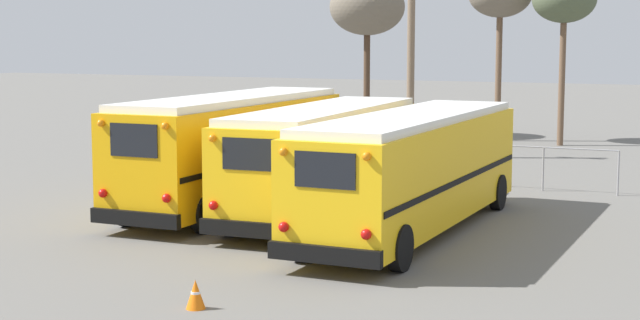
{
  "coord_description": "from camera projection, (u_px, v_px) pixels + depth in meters",
  "views": [
    {
      "loc": [
        10.7,
        -23.36,
        4.94
      ],
      "look_at": [
        0.0,
        0.69,
        1.59
      ],
      "focal_mm": 55.0,
      "sensor_mm": 36.0,
      "label": 1
    }
  ],
  "objects": [
    {
      "name": "school_bus_0",
      "position": [
        233.0,
        147.0,
        28.12
      ],
      "size": [
        2.61,
        10.05,
        3.24
      ],
      "color": "#E5A00C",
      "rests_on": "ground"
    },
    {
      "name": "bare_tree_1",
      "position": [
        564.0,
        1.0,
        43.45
      ],
      "size": [
        2.84,
        2.84,
        7.62
      ],
      "color": "brown",
      "rests_on": "ground"
    },
    {
      "name": "traffic_cone",
      "position": [
        196.0,
        294.0,
        17.78
      ],
      "size": [
        0.36,
        0.36,
        0.54
      ],
      "color": "orange",
      "rests_on": "ground"
    },
    {
      "name": "ground_plane",
      "position": [
        310.0,
        222.0,
        26.11
      ],
      "size": [
        160.0,
        160.0,
        0.0
      ],
      "primitive_type": "plane",
      "color": "#66635E"
    },
    {
      "name": "utility_pole",
      "position": [
        411.0,
        59.0,
        39.42
      ],
      "size": [
        1.8,
        0.31,
        7.69
      ],
      "color": "#75604C",
      "rests_on": "ground"
    },
    {
      "name": "fence_line",
      "position": [
        406.0,
        154.0,
        33.07
      ],
      "size": [
        13.95,
        0.06,
        1.42
      ],
      "color": "#939399",
      "rests_on": "ground"
    },
    {
      "name": "school_bus_1",
      "position": [
        325.0,
        157.0,
        26.85
      ],
      "size": [
        2.91,
        9.9,
        3.0
      ],
      "color": "yellow",
      "rests_on": "ground"
    },
    {
      "name": "school_bus_2",
      "position": [
        413.0,
        168.0,
        24.54
      ],
      "size": [
        2.66,
        10.92,
        3.01
      ],
      "color": "yellow",
      "rests_on": "ground"
    },
    {
      "name": "bare_tree_2",
      "position": [
        367.0,
        8.0,
        47.72
      ],
      "size": [
        3.68,
        3.68,
        7.7
      ],
      "color": "#473323",
      "rests_on": "ground"
    }
  ]
}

